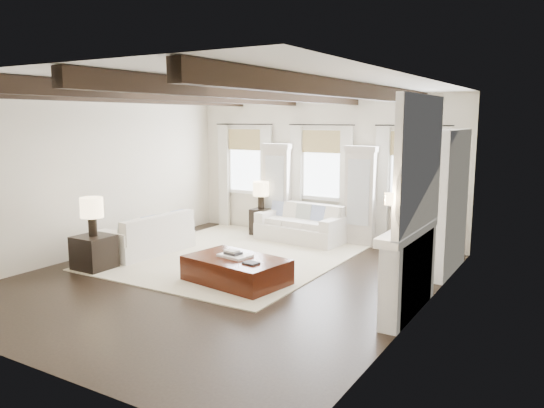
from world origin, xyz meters
The scene contains 16 objects.
ground centered at (0.00, 0.00, 0.00)m, with size 7.50×7.50×0.00m, color black.
room_shell centered at (0.75, 0.90, 1.89)m, with size 6.54×7.54×3.22m.
area_rug centered at (-0.73, 1.28, 0.01)m, with size 4.10×4.81×0.02m, color beige.
sofa_back centered at (-0.20, 3.11, 0.33)m, with size 2.00×1.05×0.83m.
sofa_left centered at (-2.28, 0.56, 0.33)m, with size 0.95×1.92×0.81m.
ottoman centered at (0.29, -0.12, 0.21)m, with size 1.63×1.02×0.43m, color black.
tray centered at (0.24, -0.07, 0.45)m, with size 0.50×0.38×0.04m, color white.
book_lower centered at (0.21, -0.08, 0.49)m, with size 0.26×0.20×0.04m, color #262628.
book_upper centered at (0.19, -0.09, 0.52)m, with size 0.22×0.17×0.03m, color beige.
book_loose centered at (0.71, -0.31, 0.44)m, with size 0.24×0.18×0.03m, color #262628.
side_table_front centered at (-2.36, -0.77, 0.31)m, with size 0.62×0.62×0.62m, color black.
lamp_front centered at (-2.36, -0.77, 1.09)m, with size 0.40×0.40×0.69m.
side_table_back centered at (-1.30, 3.18, 0.31)m, with size 0.41×0.41×0.62m, color black.
lamp_back centered at (-1.30, 3.18, 1.05)m, with size 0.37×0.37×0.64m.
candlestick_near centered at (2.90, -0.17, 0.36)m, with size 0.17×0.17×0.86m.
candlestick_far centered at (2.90, 0.23, 0.30)m, with size 0.15×0.15×0.72m.
Camera 1 is at (5.14, -7.06, 2.69)m, focal length 35.00 mm.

